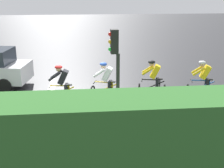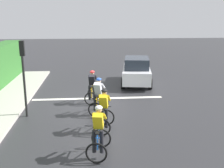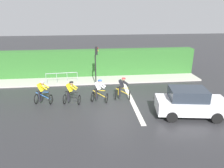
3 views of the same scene
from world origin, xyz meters
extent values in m
plane|color=#28282B|center=(0.00, 0.00, 0.00)|extent=(80.00, 80.00, 0.00)
cube|color=#2D6628|center=(6.18, 2.00, 1.28)|extent=(1.10, 20.63, 2.55)
cube|color=silver|center=(0.00, -1.16, 0.00)|extent=(7.00, 0.30, 0.01)
torus|color=black|center=(0.04, 4.50, 0.34)|extent=(0.68, 0.18, 0.68)
torus|color=black|center=(0.23, 5.50, 0.34)|extent=(0.68, 0.18, 0.68)
cylinder|color=#1E59B2|center=(0.14, 5.00, 0.59)|extent=(0.22, 0.98, 0.51)
cylinder|color=#1E59B2|center=(0.19, 5.30, 0.62)|extent=(0.04, 0.04, 0.55)
cylinder|color=#1E59B2|center=(0.13, 4.95, 0.87)|extent=(0.17, 0.71, 0.04)
cube|color=black|center=(0.19, 5.30, 0.91)|extent=(0.14, 0.23, 0.04)
cylinder|color=black|center=(0.06, 4.60, 0.84)|extent=(0.42, 0.11, 0.03)
cube|color=yellow|center=(0.16, 5.10, 1.21)|extent=(0.37, 0.46, 0.57)
sphere|color=tan|center=(0.13, 4.95, 1.52)|extent=(0.20, 0.20, 0.20)
ellipsoid|color=silver|center=(0.13, 4.95, 1.59)|extent=(0.29, 0.32, 0.14)
cylinder|color=black|center=(0.29, 5.18, 0.57)|extent=(0.12, 0.12, 0.74)
cylinder|color=black|center=(0.06, 5.22, 0.57)|extent=(0.12, 0.12, 0.74)
cylinder|color=yellow|center=(0.26, 4.79, 1.26)|extent=(0.18, 0.49, 0.37)
cylinder|color=yellow|center=(-0.05, 4.85, 1.26)|extent=(0.18, 0.49, 0.37)
torus|color=black|center=(-0.24, 2.56, 0.34)|extent=(0.68, 0.21, 0.68)
torus|color=black|center=(-0.02, 3.55, 0.34)|extent=(0.68, 0.21, 0.68)
cylinder|color=black|center=(-0.13, 3.05, 0.59)|extent=(0.26, 0.97, 0.51)
cylinder|color=black|center=(-0.06, 3.35, 0.62)|extent=(0.04, 0.04, 0.55)
cylinder|color=black|center=(-0.14, 3.00, 0.87)|extent=(0.20, 0.71, 0.04)
cube|color=black|center=(-0.06, 3.35, 0.91)|extent=(0.15, 0.24, 0.04)
cylinder|color=black|center=(-0.22, 2.65, 0.84)|extent=(0.42, 0.12, 0.03)
cube|color=yellow|center=(-0.11, 3.15, 1.21)|extent=(0.38, 0.47, 0.57)
sphere|color=tan|center=(-0.14, 3.00, 1.52)|extent=(0.20, 0.20, 0.20)
ellipsoid|color=black|center=(-0.14, 3.00, 1.59)|extent=(0.30, 0.33, 0.14)
cylinder|color=black|center=(0.03, 3.23, 0.57)|extent=(0.12, 0.12, 0.74)
cylinder|color=black|center=(-0.20, 3.28, 0.57)|extent=(0.12, 0.12, 0.74)
cylinder|color=yellow|center=(-0.01, 2.84, 1.26)|extent=(0.19, 0.49, 0.37)
cylinder|color=yellow|center=(-0.33, 2.91, 1.26)|extent=(0.19, 0.49, 0.37)
torus|color=black|center=(-0.14, 0.66, 0.34)|extent=(0.66, 0.27, 0.68)
torus|color=black|center=(0.18, 1.63, 0.34)|extent=(0.66, 0.27, 0.68)
cylinder|color=gold|center=(0.02, 1.14, 0.59)|extent=(0.36, 0.95, 0.51)
cylinder|color=gold|center=(0.12, 1.43, 0.62)|extent=(0.04, 0.04, 0.55)
cylinder|color=gold|center=(0.01, 1.09, 0.87)|extent=(0.27, 0.69, 0.04)
cube|color=black|center=(0.12, 1.43, 0.91)|extent=(0.16, 0.24, 0.04)
cylinder|color=black|center=(-0.11, 0.76, 0.84)|extent=(0.41, 0.16, 0.03)
cube|color=white|center=(0.05, 1.24, 1.21)|extent=(0.41, 0.48, 0.57)
sphere|color=beige|center=(0.01, 1.09, 1.52)|extent=(0.20, 0.20, 0.20)
ellipsoid|color=#264CB2|center=(0.01, 1.09, 1.59)|extent=(0.32, 0.34, 0.14)
cylinder|color=black|center=(0.20, 1.30, 0.57)|extent=(0.12, 0.12, 0.74)
cylinder|color=black|center=(-0.03, 1.37, 0.57)|extent=(0.12, 0.12, 0.74)
cylinder|color=white|center=(0.11, 0.92, 1.26)|extent=(0.24, 0.48, 0.37)
cylinder|color=white|center=(-0.19, 1.02, 1.26)|extent=(0.24, 0.48, 0.37)
torus|color=black|center=(0.22, -1.03, 0.34)|extent=(0.68, 0.16, 0.68)
torus|color=black|center=(0.37, -0.02, 0.34)|extent=(0.68, 0.16, 0.68)
cylinder|color=gold|center=(0.29, -0.53, 0.59)|extent=(0.19, 0.98, 0.51)
cylinder|color=gold|center=(0.34, -0.23, 0.62)|extent=(0.04, 0.04, 0.55)
cylinder|color=gold|center=(0.29, -0.58, 0.87)|extent=(0.15, 0.71, 0.04)
cube|color=black|center=(0.34, -0.23, 0.91)|extent=(0.13, 0.23, 0.04)
cylinder|color=black|center=(0.23, -0.93, 0.84)|extent=(0.42, 0.09, 0.03)
cube|color=black|center=(0.31, -0.43, 1.21)|extent=(0.36, 0.45, 0.57)
sphere|color=tan|center=(0.29, -0.58, 1.52)|extent=(0.20, 0.20, 0.20)
ellipsoid|color=red|center=(0.29, -0.58, 1.59)|extent=(0.28, 0.31, 0.14)
cylinder|color=black|center=(0.44, -0.35, 0.57)|extent=(0.12, 0.12, 0.74)
cylinder|color=black|center=(0.21, -0.31, 0.57)|extent=(0.12, 0.12, 0.74)
cylinder|color=black|center=(0.43, -0.73, 1.26)|extent=(0.16, 0.49, 0.37)
cylinder|color=black|center=(0.11, -0.69, 1.26)|extent=(0.16, 0.49, 0.37)
cylinder|color=black|center=(-1.59, -3.11, 0.32)|extent=(0.32, 0.67, 0.64)
cylinder|color=black|center=(-3.23, -2.86, 0.32)|extent=(0.32, 0.67, 0.64)
cylinder|color=black|center=(3.23, 1.28, 1.35)|extent=(0.10, 0.10, 2.70)
cube|color=black|center=(3.24, 1.18, 3.02)|extent=(0.21, 0.21, 0.64)
sphere|color=red|center=(3.24, 1.07, 3.22)|extent=(0.11, 0.11, 0.11)
sphere|color=orange|center=(3.24, 1.07, 3.02)|extent=(0.11, 0.11, 0.11)
sphere|color=green|center=(3.24, 1.07, 2.82)|extent=(0.11, 0.11, 0.11)
cylinder|color=#999EA3|center=(4.17, 2.86, 0.50)|extent=(0.04, 0.04, 1.00)
cylinder|color=#999EA3|center=(4.11, 3.74, 0.50)|extent=(0.04, 0.04, 1.00)
camera|label=1|loc=(10.96, 0.39, 4.39)|focal=47.51mm
camera|label=2|loc=(0.35, 12.96, 4.38)|focal=43.70mm
camera|label=3|loc=(-13.57, 1.74, 6.21)|focal=33.80mm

